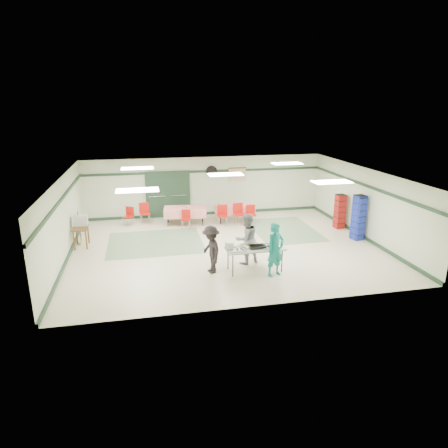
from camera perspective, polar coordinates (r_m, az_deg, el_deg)
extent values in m
plane|color=beige|center=(14.66, 0.20, -3.28)|extent=(11.00, 11.00, 0.00)
plane|color=white|center=(13.95, 0.21, 7.17)|extent=(11.00, 11.00, 0.00)
plane|color=beige|center=(18.55, -2.69, 5.41)|extent=(11.00, 0.00, 11.00)
plane|color=beige|center=(10.11, 5.52, -4.80)|extent=(11.00, 0.00, 11.00)
plane|color=beige|center=(14.20, -22.05, 0.49)|extent=(0.00, 9.00, 9.00)
plane|color=beige|center=(16.26, 19.55, 2.75)|extent=(0.00, 9.00, 9.00)
cube|color=#1E3825|center=(18.39, -2.70, 7.52)|extent=(11.00, 0.06, 0.10)
cube|color=#1E3825|center=(18.82, -2.62, 1.54)|extent=(11.00, 0.06, 0.12)
cube|color=#1E3825|center=(14.03, -22.25, 3.24)|extent=(0.06, 9.00, 0.10)
cube|color=#1E3825|center=(14.59, -21.38, -4.36)|extent=(0.06, 9.00, 0.12)
cube|color=#1E3825|center=(16.10, 19.71, 5.16)|extent=(0.06, 9.00, 0.10)
cube|color=#1E3825|center=(16.59, 19.02, -1.57)|extent=(0.06, 9.00, 0.12)
cube|color=gray|center=(15.32, -9.78, -2.61)|extent=(3.50, 3.00, 0.01)
cube|color=gray|center=(16.77, 8.53, -0.81)|extent=(2.50, 3.50, 0.01)
cube|color=gray|center=(18.35, -9.46, 4.10)|extent=(0.90, 0.06, 2.10)
cube|color=gray|center=(18.40, -6.50, 4.26)|extent=(0.90, 0.06, 2.10)
cube|color=#1E3825|center=(18.35, -7.99, 4.17)|extent=(2.00, 0.03, 2.15)
cylinder|color=black|center=(18.41, -1.76, 7.54)|extent=(0.50, 0.10, 0.50)
cube|color=tan|center=(18.69, 1.90, 7.06)|extent=(0.80, 0.02, 0.60)
cube|color=#B4B5B0|center=(12.44, 4.46, -3.49)|extent=(1.85, 0.80, 0.04)
cylinder|color=black|center=(12.11, 1.27, -5.98)|extent=(0.04, 0.04, 0.72)
cylinder|color=black|center=(12.58, 8.27, -5.25)|extent=(0.04, 0.04, 0.72)
cylinder|color=black|center=(12.64, 0.58, -4.96)|extent=(0.04, 0.04, 0.72)
cylinder|color=black|center=(13.09, 7.32, -4.30)|extent=(0.04, 0.04, 0.72)
cube|color=silver|center=(12.57, 6.63, -3.18)|extent=(0.62, 0.48, 0.02)
cube|color=silver|center=(12.52, 3.83, -3.18)|extent=(0.59, 0.45, 0.02)
cube|color=silver|center=(12.20, 1.84, -3.72)|extent=(0.55, 0.43, 0.02)
cube|color=black|center=(12.42, 4.74, -3.24)|extent=(0.53, 0.34, 0.08)
cube|color=white|center=(12.30, 0.77, -3.07)|extent=(0.23, 0.21, 0.21)
imported|color=#13827D|center=(12.14, 7.35, -3.66)|extent=(0.71, 0.59, 1.66)
imported|color=gray|center=(12.96, 3.23, -2.13)|extent=(0.98, 0.86, 1.68)
imported|color=black|center=(12.28, -1.86, -3.66)|extent=(0.74, 1.06, 1.51)
cube|color=red|center=(17.59, 1.56, 2.73)|extent=(1.68, 0.74, 0.05)
cube|color=red|center=(17.64, 1.55, 2.13)|extent=(1.68, 0.76, 0.40)
cylinder|color=black|center=(17.29, -0.51, 1.17)|extent=(0.04, 0.04, 0.72)
cylinder|color=black|center=(17.60, 3.97, 1.42)|extent=(0.04, 0.04, 0.72)
cylinder|color=black|center=(17.82, -0.85, 1.66)|extent=(0.04, 0.04, 0.72)
cylinder|color=black|center=(18.12, 3.51, 1.89)|extent=(0.04, 0.04, 0.72)
cube|color=red|center=(17.23, -5.59, 2.35)|extent=(1.86, 0.98, 0.05)
cube|color=red|center=(17.28, -5.57, 1.74)|extent=(1.86, 1.00, 0.40)
cylinder|color=black|center=(17.07, -8.05, 0.80)|extent=(0.04, 0.04, 0.72)
cylinder|color=black|center=(17.05, -3.06, 0.92)|extent=(0.04, 0.04, 0.72)
cylinder|color=black|center=(17.64, -7.96, 1.34)|extent=(0.04, 0.04, 0.72)
cylinder|color=black|center=(17.63, -3.13, 1.46)|extent=(0.04, 0.04, 0.72)
cube|color=red|center=(17.06, 2.25, 1.37)|extent=(0.50, 0.50, 0.04)
cube|color=red|center=(17.18, 2.01, 2.31)|extent=(0.44, 0.10, 0.44)
cylinder|color=silver|center=(16.91, 1.92, 0.34)|extent=(0.02, 0.02, 0.46)
cylinder|color=silver|center=(17.04, 3.01, 0.46)|extent=(0.02, 0.02, 0.46)
cylinder|color=silver|center=(17.23, 1.48, 0.66)|extent=(0.02, 0.02, 0.46)
cylinder|color=silver|center=(17.35, 2.55, 0.77)|extent=(0.02, 0.02, 0.46)
cube|color=red|center=(16.91, -0.21, 1.17)|extent=(0.48, 0.48, 0.04)
cube|color=red|center=(17.03, -0.24, 2.10)|extent=(0.42, 0.11, 0.42)
cylinder|color=silver|center=(16.81, -0.76, 0.21)|extent=(0.02, 0.02, 0.44)
cylinder|color=silver|center=(16.82, 0.39, 0.23)|extent=(0.02, 0.02, 0.44)
cylinder|color=silver|center=(17.13, -0.80, 0.54)|extent=(0.02, 0.02, 0.44)
cylinder|color=silver|center=(17.15, 0.33, 0.55)|extent=(0.02, 0.02, 0.44)
cube|color=red|center=(17.20, 3.90, 1.30)|extent=(0.41, 0.41, 0.04)
cube|color=red|center=(17.31, 3.78, 2.15)|extent=(0.39, 0.06, 0.39)
cylinder|color=silver|center=(17.09, 3.48, 0.41)|extent=(0.02, 0.02, 0.41)
cylinder|color=silver|center=(17.15, 4.51, 0.46)|extent=(0.02, 0.02, 0.41)
cylinder|color=silver|center=(17.38, 3.26, 0.70)|extent=(0.02, 0.02, 0.41)
cylinder|color=silver|center=(17.45, 4.27, 0.75)|extent=(0.02, 0.02, 0.41)
cube|color=red|center=(16.70, -5.48, 0.66)|extent=(0.43, 0.43, 0.04)
cube|color=red|center=(16.80, -5.45, 1.47)|extent=(0.36, 0.11, 0.36)
cylinder|color=silver|center=(16.63, -6.00, -0.18)|extent=(0.02, 0.02, 0.38)
cylinder|color=silver|center=(16.61, -5.00, -0.18)|extent=(0.02, 0.02, 0.38)
cylinder|color=silver|center=(16.91, -5.91, 0.12)|extent=(0.02, 0.02, 0.38)
cylinder|color=silver|center=(16.88, -4.92, 0.12)|extent=(0.02, 0.02, 0.38)
cube|color=red|center=(17.60, -11.24, 1.48)|extent=(0.48, 0.48, 0.04)
cube|color=red|center=(17.73, -11.38, 2.36)|extent=(0.42, 0.10, 0.42)
cylinder|color=silver|center=(17.49, -11.65, 0.52)|extent=(0.02, 0.02, 0.44)
cylinder|color=silver|center=(17.53, -10.56, 0.63)|extent=(0.02, 0.02, 0.44)
cylinder|color=silver|center=(17.81, -11.81, 0.81)|extent=(0.02, 0.02, 0.44)
cylinder|color=silver|center=(17.85, -10.74, 0.92)|extent=(0.02, 0.02, 0.44)
cube|color=red|center=(17.44, -13.56, 1.02)|extent=(0.52, 0.52, 0.04)
cube|color=red|center=(17.52, -13.30, 1.83)|extent=(0.34, 0.23, 0.38)
cylinder|color=silver|center=(17.46, -14.20, 0.25)|extent=(0.02, 0.02, 0.40)
cylinder|color=silver|center=(17.29, -13.36, 0.15)|extent=(0.02, 0.02, 0.40)
cylinder|color=silver|center=(17.70, -13.65, 0.52)|extent=(0.02, 0.02, 0.40)
cylinder|color=silver|center=(17.54, -12.82, 0.42)|extent=(0.02, 0.02, 0.40)
cube|color=#192F9B|center=(16.06, 18.63, 0.90)|extent=(0.43, 0.43, 1.75)
cube|color=#A61016|center=(17.32, 16.21, 1.74)|extent=(0.39, 0.39, 1.44)
cube|color=#192F9B|center=(16.02, 18.72, 0.73)|extent=(0.45, 0.45, 1.68)
cube|color=brown|center=(15.37, -19.84, -0.52)|extent=(0.53, 0.81, 0.05)
cube|color=brown|center=(15.20, -20.63, -2.27)|extent=(0.05, 0.05, 0.70)
cube|color=brown|center=(15.14, -19.07, -2.18)|extent=(0.05, 0.05, 0.70)
cube|color=brown|center=(15.82, -20.31, -1.49)|extent=(0.05, 0.05, 0.70)
cube|color=brown|center=(15.76, -18.81, -1.40)|extent=(0.05, 0.05, 0.70)
cube|color=#B9B8B4|center=(15.56, -19.80, 0.54)|extent=(0.51, 0.45, 0.39)
cylinder|color=brown|center=(15.72, -19.95, -0.41)|extent=(0.03, 0.20, 1.25)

